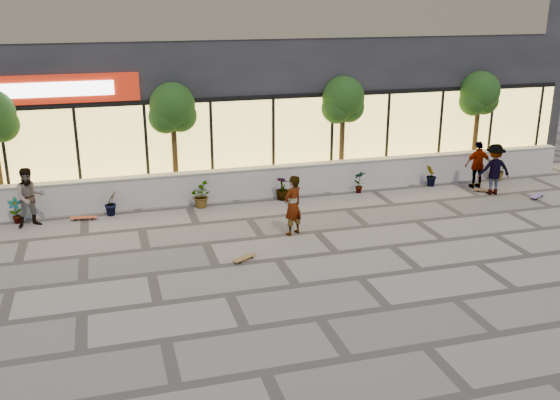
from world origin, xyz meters
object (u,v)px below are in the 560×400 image
object	(u,v)px
skateboard_center	(244,258)
skateboard_right_far	(537,196)
skater_left	(30,197)
skateboard_left	(84,218)
skater_right_far	(494,169)
skater_center	(293,205)
skateboard_right_near	(485,190)
tree_mideast	(343,103)
tree_midwest	(173,111)
skater_right_near	(478,165)
tree_east	(479,96)

from	to	relation	value
skateboard_center	skateboard_right_far	size ratio (longest dim) A/B	0.93
skater_left	skateboard_left	bearing A→B (deg)	-11.27
skater_right_far	skateboard_left	distance (m)	13.73
skateboard_right_far	skater_center	bearing A→B (deg)	155.73
skateboard_center	skateboard_right_near	size ratio (longest dim) A/B	0.95
skateboard_left	skater_center	bearing A→B (deg)	-19.13
tree_mideast	skateboard_right_far	size ratio (longest dim) A/B	5.06
tree_mideast	skateboard_right_far	world-z (taller)	tree_mideast
tree_mideast	skateboard_left	size ratio (longest dim) A/B	4.76
tree_midwest	skater_right_near	world-z (taller)	tree_midwest
skater_right_near	skateboard_center	distance (m)	10.35
tree_east	skater_right_near	size ratio (longest dim) A/B	2.31
skater_left	skater_right_far	size ratio (longest dim) A/B	1.01
tree_midwest	skater_left	size ratio (longest dim) A/B	2.17
skater_center	skater_left	world-z (taller)	skater_left
skater_center	skateboard_center	distance (m)	2.44
tree_midwest	skater_center	size ratio (longest dim) A/B	2.22
skateboard_right_near	tree_midwest	bearing A→B (deg)	-161.66
tree_east	skater_right_far	bearing A→B (deg)	-108.68
skater_left	skater_right_far	bearing A→B (deg)	-19.84
tree_mideast	skateboard_right_far	distance (m)	7.39
tree_mideast	skateboard_left	xyz separation A→B (m)	(-9.05, -1.50, -2.90)
skater_center	skater_right_far	bearing A→B (deg)	163.26
skater_right_far	skateboard_right_near	xyz separation A→B (m)	(-0.11, 0.21, -0.81)
skater_center	skateboard_right_far	size ratio (longest dim) A/B	2.28
skateboard_right_near	skateboard_right_far	world-z (taller)	same
skater_right_near	skateboard_right_near	size ratio (longest dim) A/B	2.22
skater_right_near	skateboard_center	xyz separation A→B (m)	(-9.49, -4.06, -0.77)
skater_center	skateboard_right_far	bearing A→B (deg)	156.32
skater_left	skateboard_right_far	xyz separation A→B (m)	(16.33, -1.87, -0.82)
tree_midwest	tree_mideast	world-z (taller)	same
skateboard_left	skateboard_right_far	world-z (taller)	skateboard_left
tree_midwest	skater_right_far	world-z (taller)	tree_midwest
skateboard_right_far	skater_right_far	bearing A→B (deg)	115.11
skater_center	tree_east	bearing A→B (deg)	177.33
skater_center	skater_left	xyz separation A→B (m)	(-7.29, 2.80, 0.02)
skater_right_near	skateboard_right_near	world-z (taller)	skater_right_near
tree_east	skater_left	world-z (taller)	tree_east
skateboard_right_far	tree_midwest	bearing A→B (deg)	133.41
tree_east	skater_right_near	bearing A→B (deg)	-118.69
tree_east	skater_right_near	xyz separation A→B (m)	(-1.00, -1.83, -2.14)
skater_left	skateboard_center	world-z (taller)	skater_left
skateboard_left	skater_right_far	bearing A→B (deg)	2.70
skateboard_left	tree_mideast	bearing A→B (deg)	16.88
tree_mideast	skateboard_center	bearing A→B (deg)	-130.27
skateboard_right_near	tree_mideast	bearing A→B (deg)	-176.98
skater_left	skateboard_right_far	size ratio (longest dim) A/B	2.33
skateboard_left	skateboard_right_far	size ratio (longest dim) A/B	1.06
skateboard_left	skateboard_right_near	size ratio (longest dim) A/B	1.08
tree_east	skater_left	distance (m)	16.22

